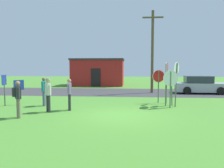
# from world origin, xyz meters

# --- Properties ---
(ground_plane) EXTENTS (80.00, 80.00, 0.00)m
(ground_plane) POSITION_xyz_m (0.00, 0.00, 0.00)
(ground_plane) COLOR #47842D
(street_asphalt) EXTENTS (60.00, 6.40, 0.01)m
(street_asphalt) POSITION_xyz_m (0.00, 9.65, 0.00)
(street_asphalt) COLOR #38383A
(street_asphalt) RESTS_ON ground
(building_background) EXTENTS (6.33, 4.15, 3.27)m
(building_background) POSITION_xyz_m (-3.54, 16.74, 1.64)
(building_background) COLOR #B2231E
(building_background) RESTS_ON ground
(utility_pole) EXTENTS (1.80, 0.24, 7.17)m
(utility_pole) POSITION_xyz_m (2.36, 9.39, 3.76)
(utility_pole) COLOR brown
(utility_pole) RESTS_ON ground
(parked_car_on_street) EXTENTS (4.39, 2.19, 1.51)m
(parked_car_on_street) POSITION_xyz_m (6.52, 9.37, 0.69)
(parked_car_on_street) COLOR #A5A8AD
(parked_car_on_street) RESTS_ON ground
(stop_sign_leaning_right) EXTENTS (0.25, 0.57, 2.62)m
(stop_sign_leaning_right) POSITION_xyz_m (2.75, 3.68, 1.72)
(stop_sign_leaning_right) COLOR #51664C
(stop_sign_leaning_right) RESTS_ON ground
(stop_sign_low_front) EXTENTS (0.79, 0.19, 2.12)m
(stop_sign_low_front) POSITION_xyz_m (2.27, 3.90, 1.45)
(stop_sign_low_front) COLOR #51664C
(stop_sign_low_front) RESTS_ON ground
(stop_sign_far_back) EXTENTS (0.43, 0.64, 2.60)m
(stop_sign_far_back) POSITION_xyz_m (3.11, 2.51, 1.77)
(stop_sign_far_back) COLOR #51664C
(stop_sign_far_back) RESTS_ON ground
(stop_sign_rear_left) EXTENTS (0.07, 0.88, 2.55)m
(stop_sign_rear_left) POSITION_xyz_m (2.56, 2.71, 1.78)
(stop_sign_rear_left) COLOR #51664C
(stop_sign_rear_left) RESTS_ON ground
(stop_sign_nearest) EXTENTS (0.33, 0.64, 2.08)m
(stop_sign_nearest) POSITION_xyz_m (2.95, 2.99, 1.40)
(stop_sign_nearest) COLOR #51664C
(stop_sign_nearest) RESTS_ON ground
(stop_sign_center_cluster) EXTENTS (0.86, 0.30, 2.13)m
(stop_sign_center_cluster) POSITION_xyz_m (2.73, 2.19, 1.46)
(stop_sign_center_cluster) COLOR #51664C
(stop_sign_center_cluster) RESTS_ON ground
(person_holding_notes) EXTENTS (0.32, 0.55, 1.69)m
(person_holding_notes) POSITION_xyz_m (-2.75, 1.03, 0.95)
(person_holding_notes) COLOR #2D2D33
(person_holding_notes) RESTS_ON ground
(person_in_teal) EXTENTS (0.28, 0.56, 1.69)m
(person_in_teal) POSITION_xyz_m (-4.62, 2.20, 0.95)
(person_in_teal) COLOR #4C5670
(person_in_teal) RESTS_ON ground
(person_with_sunhat) EXTENTS (0.40, 0.46, 1.74)m
(person_with_sunhat) POSITION_xyz_m (-3.70, 0.47, 0.98)
(person_with_sunhat) COLOR #2D2D33
(person_with_sunhat) RESTS_ON ground
(person_on_left) EXTENTS (0.47, 0.49, 1.69)m
(person_on_left) POSITION_xyz_m (-4.59, -0.92, 0.98)
(person_on_left) COLOR #7A6B56
(person_on_left) RESTS_ON ground
(info_panel_leftmost) EXTENTS (0.09, 0.60, 1.85)m
(info_panel_leftmost) POSITION_xyz_m (-6.94, 1.98, 1.28)
(info_panel_leftmost) COLOR #4C4C51
(info_panel_leftmost) RESTS_ON ground
(info_panel_middle) EXTENTS (0.46, 0.42, 1.52)m
(info_panel_middle) POSITION_xyz_m (-6.25, 2.36, 1.04)
(info_panel_middle) COLOR #4C4C51
(info_panel_middle) RESTS_ON ground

